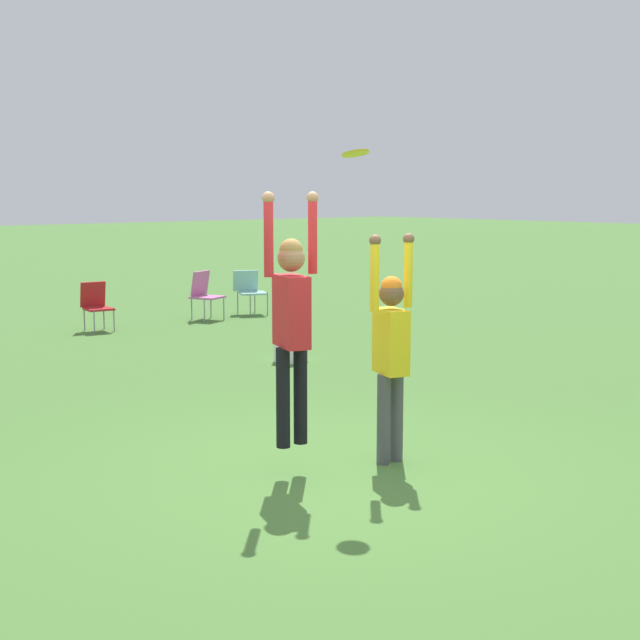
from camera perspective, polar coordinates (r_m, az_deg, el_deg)
ground_plane at (r=7.84m, az=0.85°, el=-9.91°), size 120.00×120.00×0.00m
person_jumping at (r=7.55m, az=-1.84°, el=0.49°), size 0.58×0.47×2.18m
person_defending at (r=7.97m, az=4.56°, el=-1.51°), size 0.52×0.41×2.07m
frisbee at (r=7.69m, az=2.29°, el=10.61°), size 0.24×0.23×0.07m
camping_chair_0 at (r=16.24m, az=-14.14°, el=1.09°), size 0.50×0.54×0.87m
camping_chair_1 at (r=17.33m, az=-7.42°, el=1.83°), size 0.68×0.74×0.93m
camping_chair_2 at (r=17.99m, az=-4.54°, el=2.04°), size 0.68×0.73×0.88m
cooler_box at (r=12.89m, az=-1.89°, el=-1.78°), size 0.40×0.32×0.41m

